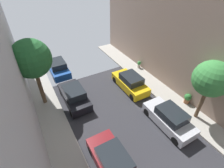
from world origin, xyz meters
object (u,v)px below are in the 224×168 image
Objects in this scene: parked_car_right_3 at (169,118)px; parked_car_right_4 at (130,82)px; parked_car_left_4 at (74,96)px; street_tree_0 at (31,59)px; potted_plant_0 at (139,64)px; parked_car_left_5 at (58,68)px; potted_plant_1 at (188,98)px; street_tree_1 at (212,79)px; parked_car_left_3 at (113,162)px.

parked_car_right_4 is at bearing 90.00° from parked_car_right_3.
parked_car_left_4 is 4.57m from street_tree_0.
parked_car_left_4 is 5.21× the size of potted_plant_0.
parked_car_right_3 is at bearing -64.66° from parked_car_left_5.
parked_car_right_4 is at bearing -48.90° from parked_car_left_5.
parked_car_left_5 is 6.13m from street_tree_0.
potted_plant_1 is (3.07, -4.29, -0.04)m from parked_car_right_4.
parked_car_right_4 is at bearing -14.05° from street_tree_0.
potted_plant_0 is 0.84× the size of potted_plant_1.
street_tree_1 is (7.88, -11.97, 3.12)m from parked_car_left_5.
street_tree_0 is (-2.39, 1.14, 3.73)m from parked_car_left_4.
parked_car_left_3 and parked_car_right_3 have the same top height.
potted_plant_1 is at bearing 12.17° from parked_car_left_3.
potted_plant_0 is at bearing 11.84° from parked_car_left_4.
street_tree_1 is at bearing -56.65° from parked_car_left_5.
parked_car_left_4 is 4.40× the size of potted_plant_1.
parked_car_right_3 is 5.21× the size of potted_plant_0.
parked_car_left_5 is 12.62m from parked_car_right_3.
parked_car_left_3 is 12.31m from parked_car_left_5.
parked_car_left_3 is 5.21× the size of potted_plant_0.
parked_car_right_3 and parked_car_right_4 have the same top height.
parked_car_left_5 is at bearing 128.95° from potted_plant_1.
street_tree_0 is 13.07m from potted_plant_1.
street_tree_0 reaches higher than parked_car_left_5.
potted_plant_0 is at bearing -23.37° from parked_car_left_5.
street_tree_1 reaches higher than parked_car_left_4.
parked_car_left_5 is 13.47m from potted_plant_1.
street_tree_1 is (7.88, -6.59, 3.12)m from parked_car_left_4.
parked_car_right_3 is at bearing -110.97° from potted_plant_0.
potted_plant_1 is (0.59, 1.49, -3.16)m from street_tree_1.
parked_car_left_3 is at bearing -170.51° from parked_car_right_3.
street_tree_0 reaches higher than parked_car_left_3.
potted_plant_1 is (8.47, -5.10, -0.04)m from parked_car_left_4.
street_tree_0 reaches higher than parked_car_left_4.
street_tree_0 is 6.09× the size of potted_plant_1.
parked_car_left_5 is at bearing 90.00° from parked_car_left_4.
parked_car_right_3 is 11.21m from street_tree_0.
street_tree_0 is 1.16× the size of street_tree_1.
parked_car_left_3 is 8.66m from potted_plant_1.
parked_car_right_3 is (5.40, -6.02, 0.00)m from parked_car_left_4.
potted_plant_1 is at bearing -51.05° from parked_car_left_5.
street_tree_1 is at bearing -66.80° from parked_car_right_4.
potted_plant_0 is (8.38, 1.76, -0.12)m from parked_car_left_4.
parked_car_left_3 is 1.00× the size of parked_car_left_4.
parked_car_left_3 reaches higher than potted_plant_0.
parked_car_right_4 is 7.02m from street_tree_1.
parked_car_left_5 is at bearing 90.00° from parked_car_left_3.
parked_car_left_4 is 5.46m from parked_car_right_4.
parked_car_right_3 is (5.40, 0.90, 0.00)m from parked_car_left_3.
potted_plant_0 is (0.51, 8.34, -3.24)m from street_tree_1.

